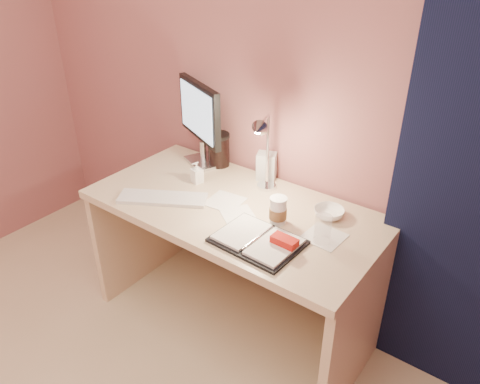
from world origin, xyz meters
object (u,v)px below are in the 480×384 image
Objects in this scene: monitor at (201,117)px; bowl at (329,213)px; coffee_cup at (278,211)px; lotion_bottle at (197,173)px; planner at (260,240)px; dark_jar at (219,151)px; desk_lamp at (251,145)px; desk at (243,237)px; product_box at (266,166)px; clear_cup at (323,229)px; keyboard at (163,198)px.

monitor is 3.32× the size of bowl.
coffee_cup is 1.11× the size of lotion_bottle.
planner is 2.65× the size of bowl.
lotion_bottle reaches higher than planner.
desk_lamp reaches higher than dark_jar.
desk_lamp reaches higher than lotion_bottle.
desk is 0.38m from coffee_cup.
dark_jar reaches higher than product_box.
monitor is 3.67× the size of clear_cup.
clear_cup is 0.76m from lotion_bottle.
clear_cup is (0.88, -0.27, -0.21)m from monitor.
desk_lamp is at bearing 162.42° from clear_cup.
monitor is 0.85m from bowl.
clear_cup reaches higher than planner.
lotion_bottle reaches higher than desk.
bowl is (0.41, 0.10, 0.25)m from desk.
keyboard is at bearing -94.38° from lotion_bottle.
monitor is at bearing 158.34° from coffee_cup.
monitor is 0.73m from coffee_cup.
desk_lamp is (-0.27, 0.31, 0.24)m from planner.
keyboard is at bearing -143.12° from product_box.
desk_lamp is at bearing 151.14° from coffee_cup.
product_box is 0.35× the size of desk_lamp.
clear_cup is 0.30× the size of desk_lamp.
planner is at bearing -23.62° from lotion_bottle.
monitor is 3.60× the size of coffee_cup.
desk is 0.44m from planner.
lotion_bottle is (-0.29, -0.01, 0.28)m from desk.
desk_lamp reaches higher than bowl.
monitor is 0.84m from planner.
product_box is at bearing 29.30° from keyboard.
bowl is at bearing 8.71° from lotion_bottle.
lotion_bottle is at bearing 172.62° from coffee_cup.
desk_lamp is at bearing 14.45° from keyboard.
planner is at bearing -8.24° from monitor.
keyboard is at bearing -169.10° from clear_cup.
product_box is 0.26m from desk_lamp.
keyboard is at bearing -87.53° from dark_jar.
product_box is (-0.43, 0.14, 0.05)m from bowl.
coffee_cup is at bearing -7.38° from lotion_bottle.
keyboard is 3.09× the size of bowl.
desk is 3.10× the size of monitor.
planner is 3.19× the size of lotion_bottle.
product_box reaches higher than planner.
coffee_cup is (0.65, -0.26, -0.21)m from monitor.
bowl reaches higher than keyboard.
keyboard is 0.57m from planner.
dark_jar is (-0.79, 0.31, 0.02)m from clear_cup.
lotion_bottle is at bearing -171.29° from bowl.
product_box is at bearing 146.69° from clear_cup.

